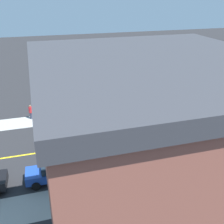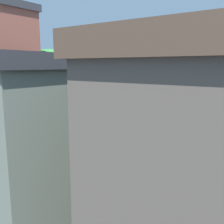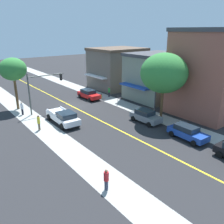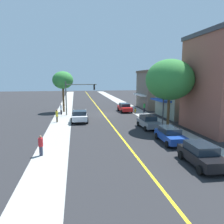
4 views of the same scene
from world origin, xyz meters
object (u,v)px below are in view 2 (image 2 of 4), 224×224
(fire_hydrant, at_px, (199,174))
(parking_meter, at_px, (137,153))
(grey_sedan_left_curb, at_px, (75,133))
(street_tree_right_corner, at_px, (50,79))
(blue_sedan_left_curb, at_px, (33,125))
(street_lamp, at_px, (61,102))
(black_sedan_left_curb, at_px, (5,118))
(pedestrian_red_shirt, at_px, (92,108))
(pedestrian_yellow_shirt, at_px, (178,118))
(pedestrian_green_shirt, at_px, (190,176))
(white_pickup_truck, at_px, (169,124))

(fire_hydrant, relative_size, parking_meter, 0.61)
(fire_hydrant, bearing_deg, grey_sedan_left_curb, 81.67)
(street_tree_right_corner, distance_m, blue_sedan_left_curb, 8.16)
(fire_hydrant, relative_size, street_lamp, 0.13)
(street_tree_right_corner, relative_size, grey_sedan_left_curb, 2.05)
(street_lamp, height_order, black_sedan_left_curb, street_lamp)
(parking_meter, bearing_deg, blue_sedan_left_curb, 82.43)
(street_tree_right_corner, xyz_separation_m, fire_hydrant, (0.61, -12.79, -5.64))
(black_sedan_left_curb, bearing_deg, pedestrian_red_shirt, -106.83)
(black_sedan_left_curb, relative_size, pedestrian_yellow_shirt, 2.36)
(pedestrian_yellow_shirt, bearing_deg, street_tree_right_corner, 112.47)
(street_tree_right_corner, bearing_deg, parking_meter, -86.61)
(blue_sedan_left_curb, xyz_separation_m, pedestrian_green_shirt, (-3.49, -18.57, 0.16))
(pedestrian_yellow_shirt, xyz_separation_m, pedestrian_red_shirt, (0.22, 13.54, -0.10))
(blue_sedan_left_curb, xyz_separation_m, pedestrian_red_shirt, (11.91, 1.55, 0.09))
(street_lamp, distance_m, pedestrian_green_shirt, 12.37)
(pedestrian_green_shirt, height_order, pedestrian_yellow_shirt, pedestrian_yellow_shirt)
(white_pickup_truck, bearing_deg, street_lamp, 63.84)
(street_tree_right_corner, height_order, pedestrian_yellow_shirt, street_tree_right_corner)
(white_pickup_truck, distance_m, pedestrian_yellow_shirt, 3.24)
(grey_sedan_left_curb, xyz_separation_m, white_pickup_truck, (8.42, -6.00, 0.03))
(pedestrian_red_shirt, bearing_deg, white_pickup_truck, -25.26)
(black_sedan_left_curb, bearing_deg, parking_meter, 176.33)
(fire_hydrant, bearing_deg, pedestrian_red_shirt, 55.77)
(fire_hydrant, distance_m, pedestrian_yellow_shirt, 14.99)
(grey_sedan_left_curb, distance_m, pedestrian_red_shirt, 14.17)
(white_pickup_truck, xyz_separation_m, pedestrian_green_shirt, (-11.95, -6.37, 0.09))
(street_tree_right_corner, height_order, grey_sedan_left_curb, street_tree_right_corner)
(street_tree_right_corner, distance_m, fire_hydrant, 13.99)
(black_sedan_left_curb, height_order, pedestrian_red_shirt, pedestrian_red_shirt)
(white_pickup_truck, xyz_separation_m, pedestrian_red_shirt, (3.45, 13.75, 0.02))
(street_lamp, relative_size, grey_sedan_left_curb, 1.58)
(street_lamp, bearing_deg, pedestrian_red_shirt, 30.48)
(pedestrian_red_shirt, bearing_deg, parking_meter, -52.48)
(street_tree_right_corner, height_order, black_sedan_left_curb, street_tree_right_corner)
(street_lamp, distance_m, pedestrian_yellow_shirt, 15.07)
(parking_meter, distance_m, grey_sedan_left_curb, 8.18)
(black_sedan_left_curb, distance_m, pedestrian_green_shirt, 24.45)
(parking_meter, height_order, white_pickup_truck, white_pickup_truck)
(street_tree_right_corner, bearing_deg, black_sedan_left_curb, 77.43)
(blue_sedan_left_curb, distance_m, pedestrian_red_shirt, 12.01)
(pedestrian_yellow_shirt, bearing_deg, fire_hydrant, 162.34)
(black_sedan_left_curb, bearing_deg, blue_sedan_left_curb, -179.40)
(black_sedan_left_curb, xyz_separation_m, blue_sedan_left_curb, (-0.16, -5.61, -0.03))
(street_lamp, height_order, pedestrian_green_shirt, street_lamp)
(grey_sedan_left_curb, height_order, pedestrian_green_shirt, pedestrian_green_shirt)
(parking_meter, xyz_separation_m, pedestrian_yellow_shirt, (13.58, 2.16, 0.06))
(grey_sedan_left_curb, xyz_separation_m, pedestrian_green_shirt, (-3.53, -12.37, 0.12))
(grey_sedan_left_curb, height_order, black_sedan_left_curb, grey_sedan_left_curb)
(fire_hydrant, relative_size, pedestrian_yellow_shirt, 0.46)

